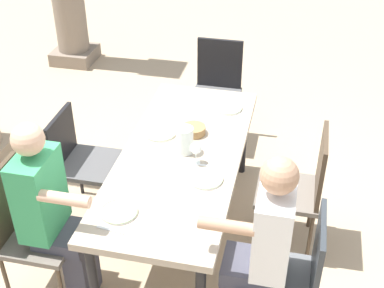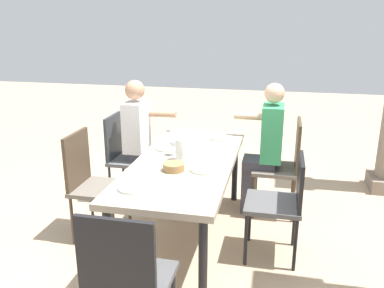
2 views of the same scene
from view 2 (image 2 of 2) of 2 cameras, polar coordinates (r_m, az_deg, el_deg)
ground_plane at (r=3.76m, az=-0.88°, el=-13.00°), size 16.00×16.00×0.00m
dining_table at (r=3.47m, az=-0.93°, el=-3.23°), size 1.96×0.82×0.75m
chair_west_north at (r=4.09m, az=12.85°, el=-2.42°), size 0.44×0.44×0.96m
chair_west_south at (r=4.40m, az=-9.41°, el=-1.16°), size 0.44×0.44×0.93m
chair_mid_north at (r=3.35m, az=12.60°, el=-7.51°), size 0.44×0.44×0.87m
chair_mid_south at (r=3.70m, az=-14.04°, el=-4.76°), size 0.44×0.44×0.96m
chair_head_east at (r=2.34m, az=-9.26°, el=-17.98°), size 0.44×0.44×0.97m
diner_woman_green at (r=4.28m, az=-6.93°, el=0.83°), size 0.35×0.49×1.30m
diner_man_white at (r=4.05m, az=10.17°, el=-0.21°), size 0.35×0.49×1.32m
plate_0 at (r=4.04m, az=4.23°, el=0.82°), size 0.22×0.22×0.02m
fork_0 at (r=4.18m, az=4.53°, el=1.31°), size 0.04×0.17×0.01m
spoon_0 at (r=3.90m, az=3.91°, el=0.13°), size 0.03×0.17×0.01m
plate_1 at (r=3.72m, az=-3.36°, el=-0.58°), size 0.23×0.23×0.02m
wine_glass_1 at (r=3.51m, az=-2.55°, el=0.14°), size 0.08×0.08×0.16m
fork_1 at (r=3.86m, az=-2.76°, el=0.01°), size 0.03×0.17×0.01m
spoon_1 at (r=3.59m, az=-4.00°, el=-1.38°), size 0.02×0.17×0.01m
plate_2 at (r=3.20m, az=1.84°, el=-3.58°), size 0.24×0.24×0.02m
fork_2 at (r=3.34m, az=2.32°, el=-2.78°), size 0.03×0.17×0.01m
spoon_2 at (r=3.07m, az=1.32°, el=-4.65°), size 0.02×0.17×0.01m
plate_3 at (r=2.89m, az=-8.20°, el=-6.09°), size 0.22×0.22×0.02m
fork_3 at (r=3.03m, az=-7.21°, el=-5.11°), size 0.02×0.17×0.01m
spoon_3 at (r=2.77m, az=-9.27°, el=-7.39°), size 0.02×0.17×0.01m
water_pitcher at (r=3.39m, az=-1.38°, el=-0.98°), size 0.12×0.12×0.19m
bread_basket at (r=3.20m, az=-2.58°, el=-3.22°), size 0.17×0.17×0.06m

